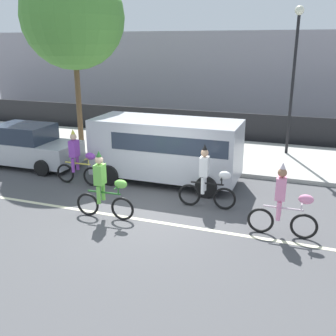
# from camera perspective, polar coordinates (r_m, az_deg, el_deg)

# --- Properties ---
(ground_plane) EXTENTS (80.00, 80.00, 0.00)m
(ground_plane) POSITION_cam_1_polar(r_m,az_deg,el_deg) (11.38, -3.34, -6.41)
(ground_plane) COLOR #4C4C4F
(road_centre_line) EXTENTS (36.00, 0.14, 0.01)m
(road_centre_line) POSITION_cam_1_polar(r_m,az_deg,el_deg) (10.96, -4.36, -7.39)
(road_centre_line) COLOR beige
(road_centre_line) RESTS_ON ground
(sidewalk_curb) EXTENTS (60.00, 5.00, 0.15)m
(sidewalk_curb) POSITION_cam_1_polar(r_m,az_deg,el_deg) (17.17, 5.12, 2.23)
(sidewalk_curb) COLOR #ADAAA3
(sidewalk_curb) RESTS_ON ground
(fence_line) EXTENTS (40.00, 0.08, 1.40)m
(fence_line) POSITION_cam_1_polar(r_m,az_deg,el_deg) (19.77, 7.33, 6.08)
(fence_line) COLOR black
(fence_line) RESTS_ON ground
(building_backdrop) EXTENTS (28.00, 8.00, 5.31)m
(building_backdrop) POSITION_cam_1_polar(r_m,az_deg,el_deg) (28.65, 4.26, 13.71)
(building_backdrop) COLOR #99939E
(building_backdrop) RESTS_ON ground
(parade_cyclist_purple) EXTENTS (1.72, 0.50, 1.92)m
(parade_cyclist_purple) POSITION_cam_1_polar(r_m,az_deg,el_deg) (13.60, -12.94, 1.03)
(parade_cyclist_purple) COLOR black
(parade_cyclist_purple) RESTS_ON ground
(parade_cyclist_lime) EXTENTS (1.72, 0.50, 1.92)m
(parade_cyclist_lime) POSITION_cam_1_polar(r_m,az_deg,el_deg) (10.82, -9.21, -3.09)
(parade_cyclist_lime) COLOR black
(parade_cyclist_lime) RESTS_ON ground
(parade_cyclist_zebra) EXTENTS (1.72, 0.50, 1.92)m
(parade_cyclist_zebra) POSITION_cam_1_polar(r_m,az_deg,el_deg) (11.42, 5.79, -1.82)
(parade_cyclist_zebra) COLOR black
(parade_cyclist_zebra) RESTS_ON ground
(parade_cyclist_pink) EXTENTS (1.72, 0.50, 1.92)m
(parade_cyclist_pink) POSITION_cam_1_polar(r_m,az_deg,el_deg) (10.12, 16.52, -5.13)
(parade_cyclist_pink) COLOR black
(parade_cyclist_pink) RESTS_ON ground
(parked_van_silver) EXTENTS (5.00, 2.22, 2.18)m
(parked_van_silver) POSITION_cam_1_polar(r_m,az_deg,el_deg) (13.42, 0.02, 3.21)
(parked_van_silver) COLOR silver
(parked_van_silver) RESTS_ON ground
(parked_car_silver) EXTENTS (4.10, 1.92, 1.64)m
(parked_car_silver) POSITION_cam_1_polar(r_m,az_deg,el_deg) (16.32, -19.78, 2.97)
(parked_car_silver) COLOR #B7BABF
(parked_car_silver) RESTS_ON ground
(street_lamp_post) EXTENTS (0.36, 0.36, 5.86)m
(street_lamp_post) POSITION_cam_1_polar(r_m,az_deg,el_deg) (16.95, 17.93, 14.69)
(street_lamp_post) COLOR black
(street_lamp_post) RESTS_ON sidewalk_curb
(street_tree_near_lamp) EXTENTS (4.39, 4.39, 7.73)m
(street_tree_near_lamp) POSITION_cam_1_polar(r_m,az_deg,el_deg) (18.24, -13.64, 20.51)
(street_tree_near_lamp) COLOR brown
(street_tree_near_lamp) RESTS_ON sidewalk_curb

